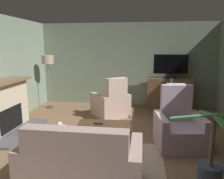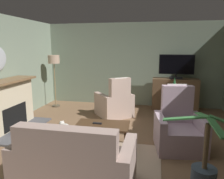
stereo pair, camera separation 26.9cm
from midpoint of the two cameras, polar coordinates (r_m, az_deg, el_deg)
name	(u,v)px [view 2 (the right image)]	position (r m, az deg, el deg)	size (l,w,h in m)	color
ground_plane	(111,149)	(4.34, 1.62, -15.12)	(6.19, 7.13, 0.04)	brown
wall_back	(132,65)	(7.20, 6.33, 6.45)	(6.19, 0.10, 2.65)	gray
rug_central	(94,162)	(3.86, -2.68, -18.27)	(2.20, 1.65, 0.01)	tan
fireplace	(8,106)	(5.51, -24.21, -4.06)	(0.87, 1.68, 1.16)	#4C4C51
tv_cabinet	(175,95)	(6.98, 17.07, -1.33)	(1.35, 0.50, 0.96)	#4A3523
television	(176,66)	(6.80, 17.53, 5.84)	(1.01, 0.20, 0.72)	black
coffee_table	(102,127)	(4.17, -0.62, -9.76)	(1.03, 0.65, 0.46)	#422B19
tv_remote	(97,123)	(4.18, -1.99, -8.79)	(0.17, 0.05, 0.02)	black
sofa_floral	(74,166)	(3.10, -7.15, -19.20)	(1.57, 0.85, 0.97)	#A3897F
armchair_in_far_corner	(115,104)	(6.06, 2.00, -3.80)	(1.18, 1.19, 1.12)	#BC9E8E
armchair_by_fireplace	(179,130)	(4.42, 18.67, -9.92)	(0.96, 0.94, 1.18)	#AD93A3
potted_plant_small_fern_corner	(174,99)	(5.52, 17.08, -2.36)	(0.38, 0.38, 1.19)	slate
potted_plant_leafy_by_curtain	(203,176)	(3.26, 25.02, -19.82)	(0.93, 0.85, 1.09)	#3D4C5B
cat	(66,127)	(5.15, -10.51, -9.63)	(0.53, 0.54, 0.20)	beige
floor_lamp	(54,63)	(7.06, -13.81, 6.59)	(0.35, 0.35, 1.64)	#4C4233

